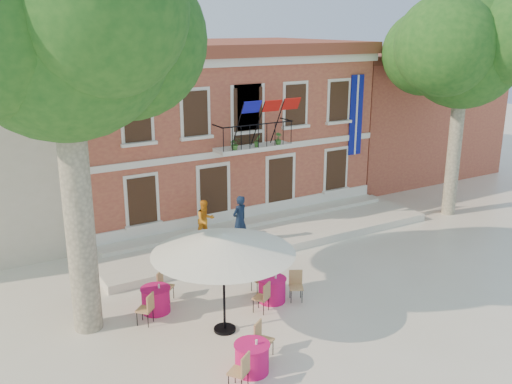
% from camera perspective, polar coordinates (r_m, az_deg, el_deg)
% --- Properties ---
extents(ground, '(90.00, 90.00, 0.00)m').
position_cam_1_polar(ground, '(18.59, 3.13, -10.00)').
color(ground, beige).
rests_on(ground, ground).
extents(main_building, '(13.50, 9.59, 7.50)m').
position_cam_1_polar(main_building, '(26.70, -5.13, 6.76)').
color(main_building, '#B56341').
rests_on(main_building, ground).
extents(neighbor_east, '(9.40, 9.40, 6.40)m').
position_cam_1_polar(neighbor_east, '(34.40, 12.61, 7.68)').
color(neighbor_east, '#B56341').
rests_on(neighbor_east, ground).
extents(terrace, '(14.00, 3.40, 0.30)m').
position_cam_1_polar(terrace, '(22.91, 1.20, -4.28)').
color(terrace, silver).
rests_on(terrace, ground).
extents(plane_tree_west, '(5.59, 5.59, 10.98)m').
position_cam_1_polar(plane_tree_west, '(15.17, -18.87, 14.85)').
color(plane_tree_west, '#A59E84').
rests_on(plane_tree_west, ground).
extents(plane_tree_east, '(4.94, 4.94, 9.71)m').
position_cam_1_polar(plane_tree_east, '(26.03, 20.10, 13.10)').
color(plane_tree_east, '#A59E84').
rests_on(plane_tree_east, ground).
extents(patio_umbrella, '(3.92, 3.92, 2.92)m').
position_cam_1_polar(patio_umbrella, '(15.37, -3.30, -5.17)').
color(patio_umbrella, black).
rests_on(patio_umbrella, ground).
extents(pedestrian_navy, '(0.78, 0.64, 1.85)m').
position_cam_1_polar(pedestrian_navy, '(21.37, -1.65, -2.77)').
color(pedestrian_navy, '#0F1C33').
rests_on(pedestrian_navy, terrace).
extents(pedestrian_orange, '(0.80, 0.64, 1.58)m').
position_cam_1_polar(pedestrian_orange, '(21.81, -5.10, -2.82)').
color(pedestrian_orange, orange).
rests_on(pedestrian_orange, terrace).
extents(cafe_table_0, '(1.82, 1.43, 0.95)m').
position_cam_1_polar(cafe_table_0, '(14.59, -0.41, -16.16)').
color(cafe_table_0, '#C31255').
rests_on(cafe_table_0, ground).
extents(cafe_table_3, '(1.67, 1.64, 0.95)m').
position_cam_1_polar(cafe_table_3, '(17.51, -9.99, -10.47)').
color(cafe_table_3, '#C31255').
rests_on(cafe_table_3, ground).
extents(cafe_table_4, '(1.87, 1.65, 0.95)m').
position_cam_1_polar(cafe_table_4, '(17.86, 1.61, -9.62)').
color(cafe_table_4, '#C31255').
rests_on(cafe_table_4, ground).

